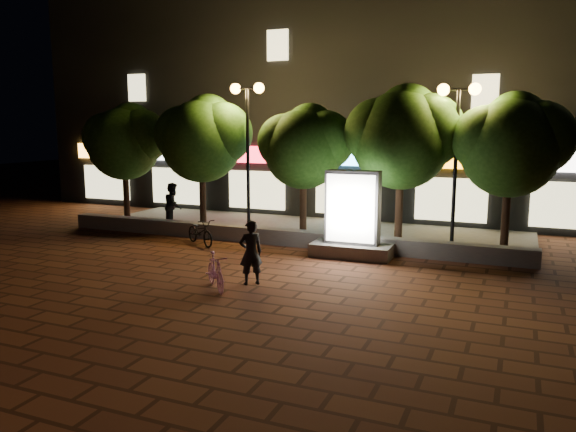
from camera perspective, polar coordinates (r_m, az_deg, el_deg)
The scene contains 16 objects.
ground at distance 14.78m, azimuth -7.93°, elevation -5.86°, with size 80.00×80.00×0.00m, color #562D1B.
retaining_wall at distance 18.18m, azimuth -1.52°, elevation -2.09°, with size 16.00×0.45×0.50m, color slate.
sidewalk at distance 20.48m, azimuth 1.36°, elevation -1.38°, with size 16.00×5.00×0.08m, color slate.
building_block at distance 26.30m, azimuth 6.67°, elevation 11.79°, with size 28.00×8.12×11.30m.
tree_far_left at distance 22.75m, azimuth -16.28°, elevation 7.57°, with size 3.36×2.80×4.63m.
tree_left at distance 20.73m, azimuth -8.67°, elevation 8.12°, with size 3.60×3.00×4.89m.
tree_mid at distance 18.97m, azimuth 1.80°, elevation 7.42°, with size 3.24×2.70×4.50m.
tree_right at distance 18.04m, azimuth 11.76°, elevation 8.24°, with size 3.72×3.10×5.07m.
tree_far_right at distance 17.71m, azimuth 22.02°, elevation 7.10°, with size 3.48×2.90×4.76m.
street_lamp_left at distance 19.55m, azimuth -4.17°, elevation 9.84°, with size 1.26×0.36×5.18m.
street_lamp_right at distance 17.53m, azimuth 16.97°, elevation 9.08°, with size 1.26×0.36×4.98m.
ad_kiosk at distance 16.41m, azimuth 6.63°, elevation -0.64°, with size 2.38×1.24×2.55m.
scooter_pink at distance 13.27m, azimuth -7.44°, elevation -5.66°, with size 0.41×1.45×0.87m, color #D382C4.
rider at distance 13.53m, azimuth -3.83°, elevation -3.76°, with size 0.58×0.38×1.58m, color black.
scooter_parked at distance 18.20m, azimuth -8.98°, elevation -1.60°, with size 0.57×1.64×0.86m, color black.
pedestrian at distance 20.76m, azimuth -11.67°, elevation 1.05°, with size 0.82×0.64×1.69m, color black.
Camera 1 is at (7.33, -12.24, 3.86)m, focal length 34.70 mm.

